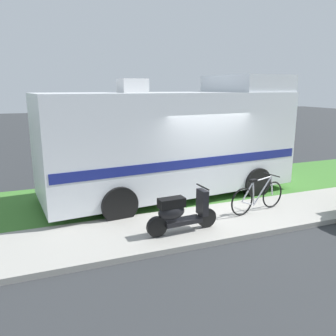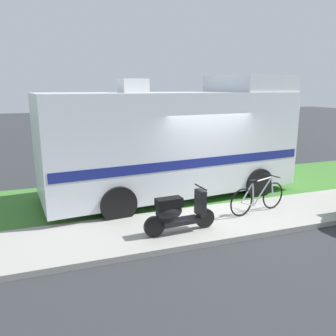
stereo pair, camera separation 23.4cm
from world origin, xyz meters
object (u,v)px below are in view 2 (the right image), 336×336
Objects in this scene: motorhome_rv at (173,140)px; scooter at (178,212)px; bicycle at (258,197)px; pickup_truck_far at (223,127)px; pickup_truck_near at (194,139)px.

motorhome_rv reaches higher than scooter.
scooter is 2.37m from bicycle.
bicycle is at bearing 11.30° from scooter.
pickup_truck_far reaches higher than bicycle.
bicycle is at bearing -114.30° from pickup_truck_far.
scooter is 0.95× the size of bicycle.
bicycle is 0.31× the size of pickup_truck_near.
bicycle is 11.11m from pickup_truck_far.
motorhome_rv is at bearing 71.15° from scooter.
pickup_truck_far is at bearing 56.93° from scooter.
motorhome_rv is 3.13m from scooter.
pickup_truck_near is (2.69, 4.49, -0.74)m from motorhome_rv.
motorhome_rv is 1.38× the size of pickup_truck_far.
pickup_truck_far is (5.95, 7.81, -0.68)m from motorhome_rv.
pickup_truck_far is (4.57, 10.12, 0.49)m from bicycle.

